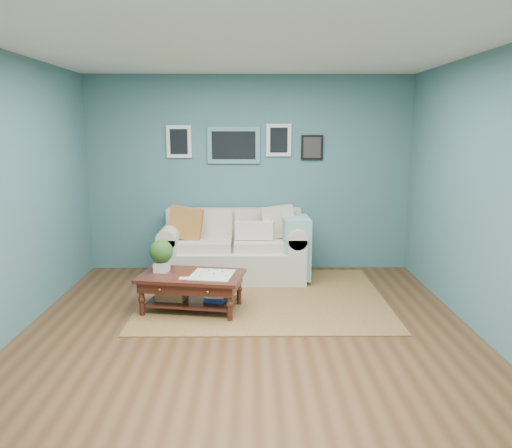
{
  "coord_description": "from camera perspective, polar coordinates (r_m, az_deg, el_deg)",
  "views": [
    {
      "loc": [
        0.04,
        -4.46,
        1.99
      ],
      "look_at": [
        0.08,
        1.0,
        0.93
      ],
      "focal_mm": 35.0,
      "sensor_mm": 36.0,
      "label": 1
    }
  ],
  "objects": [
    {
      "name": "room_shell",
      "position": [
        4.56,
        -0.98,
        3.03
      ],
      "size": [
        5.0,
        5.02,
        2.7
      ],
      "color": "brown",
      "rests_on": "ground"
    },
    {
      "name": "area_rug",
      "position": [
        5.99,
        0.79,
        -8.38
      ],
      "size": [
        2.83,
        2.27,
        0.01
      ],
      "primitive_type": "cube",
      "color": "brown",
      "rests_on": "ground"
    },
    {
      "name": "loveseat",
      "position": [
        6.68,
        -1.87,
        -2.76
      ],
      "size": [
        1.94,
        0.88,
        1.0
      ],
      "color": "beige",
      "rests_on": "ground"
    },
    {
      "name": "coffee_table",
      "position": [
        5.56,
        -7.95,
        -6.35
      ],
      "size": [
        1.2,
        0.82,
        0.78
      ],
      "rotation": [
        0.0,
        0.0,
        -0.17
      ],
      "color": "#34140D",
      "rests_on": "ground"
    }
  ]
}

